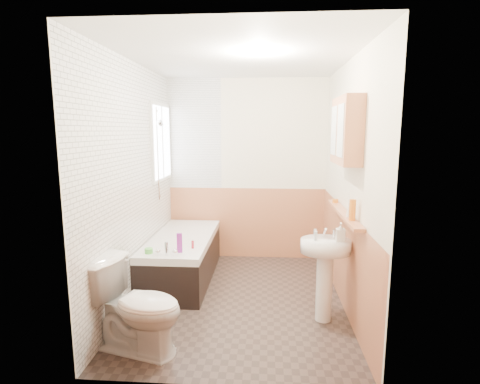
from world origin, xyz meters
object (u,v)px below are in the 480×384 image
Objects in this scene: bathtub at (183,256)px; toilet at (137,306)px; medicine_cabinet at (346,131)px; sink at (325,263)px; pine_shelf at (344,213)px.

bathtub is 2.09× the size of toilet.
medicine_cabinet reaches higher than bathtub.
sink is 1.25m from medicine_cabinet.
toilet is (-0.03, -1.53, 0.10)m from bathtub.
sink is 0.70× the size of pine_shelf.
toilet is at bearing -147.78° from sink.
bathtub is at bearing 156.59° from medicine_cabinet.
bathtub is 2.38× the size of medicine_cabinet.
medicine_cabinet is (0.17, 0.16, 1.23)m from sink.
sink is (1.57, -0.91, 0.29)m from bathtub.
pine_shelf reaches higher than sink.
sink is at bearing -53.54° from toilet.
medicine_cabinet is at bearing 53.65° from sink.
medicine_cabinet reaches higher than sink.
medicine_cabinet is (-0.03, -0.07, 0.80)m from pine_shelf.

